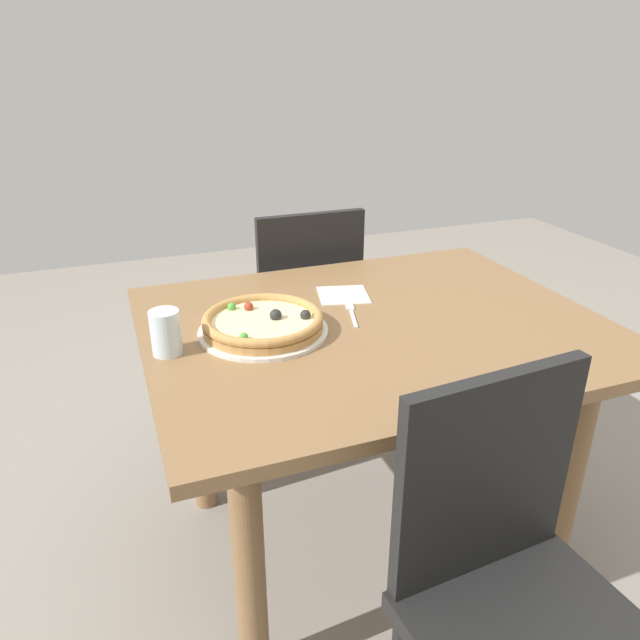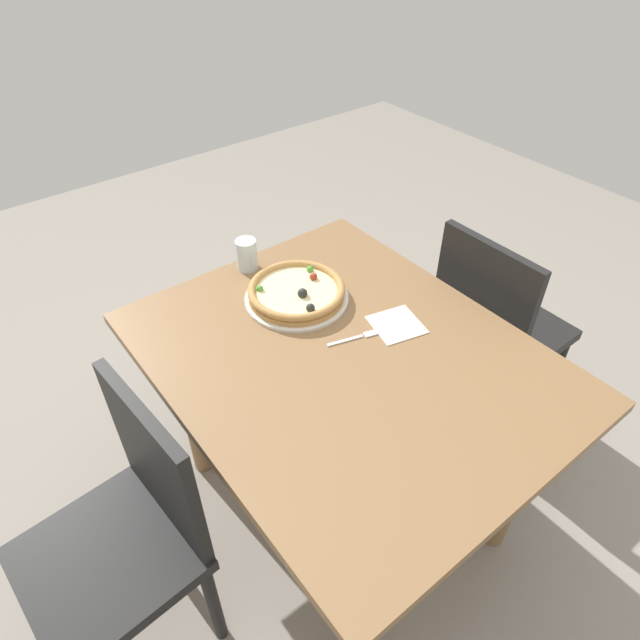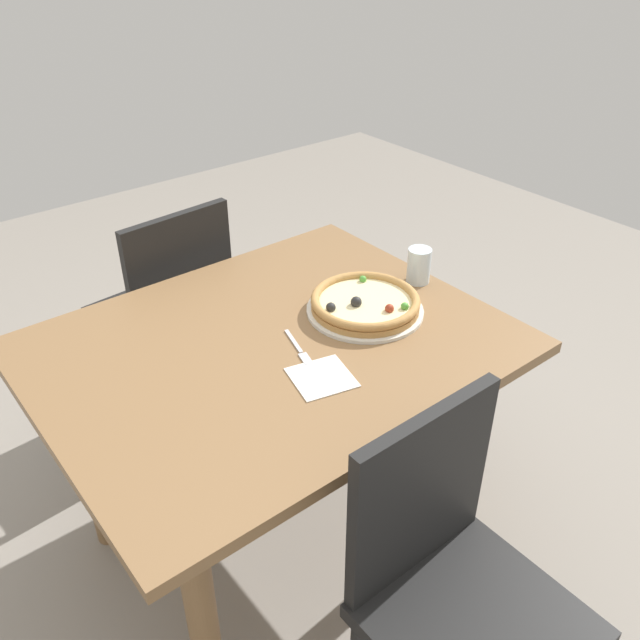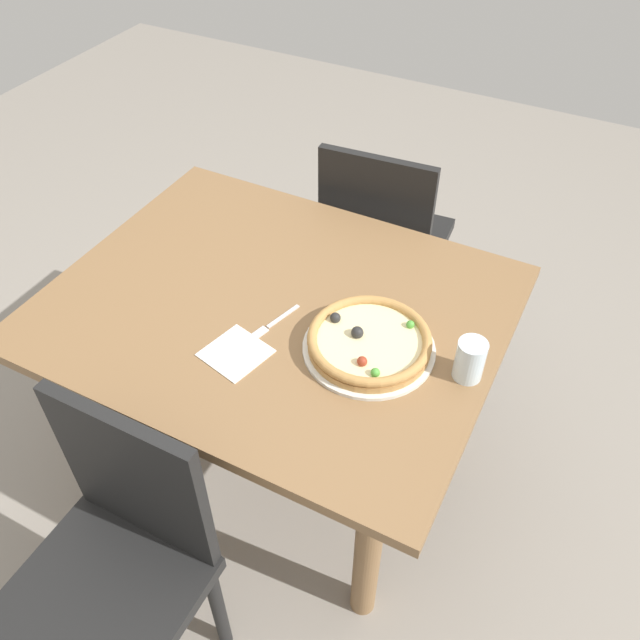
{
  "view_description": "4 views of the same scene",
  "coord_description": "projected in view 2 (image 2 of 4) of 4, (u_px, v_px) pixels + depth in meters",
  "views": [
    {
      "loc": [
        -0.62,
        -1.27,
        1.37
      ],
      "look_at": [
        -0.14,
        0.02,
        0.74
      ],
      "focal_mm": 33.46,
      "sensor_mm": 36.0,
      "label": 1
    },
    {
      "loc": [
        0.83,
        -0.73,
        1.79
      ],
      "look_at": [
        -0.14,
        0.02,
        0.74
      ],
      "focal_mm": 30.86,
      "sensor_mm": 36.0,
      "label": 2
    },
    {
      "loc": [
        0.78,
        1.18,
        1.69
      ],
      "look_at": [
        -0.14,
        0.02,
        0.74
      ],
      "focal_mm": 37.18,
      "sensor_mm": 36.0,
      "label": 3
    },
    {
      "loc": [
        -0.69,
        1.07,
        1.89
      ],
      "look_at": [
        -0.14,
        0.02,
        0.74
      ],
      "focal_mm": 36.76,
      "sensor_mm": 36.0,
      "label": 4
    }
  ],
  "objects": [
    {
      "name": "ground_plane",
      "position": [
        340.0,
        498.0,
        2.0
      ],
      "size": [
        6.0,
        6.0,
        0.0
      ],
      "primitive_type": "plane",
      "color": "gray"
    },
    {
      "name": "fork",
      "position": [
        359.0,
        337.0,
        1.58
      ],
      "size": [
        0.06,
        0.16,
        0.0
      ],
      "rotation": [
        0.0,
        0.0,
        1.29
      ],
      "color": "silver",
      "rests_on": "dining_table"
    },
    {
      "name": "drinking_glass",
      "position": [
        247.0,
        254.0,
        1.81
      ],
      "size": [
        0.07,
        0.07,
        0.11
      ],
      "primitive_type": "cylinder",
      "color": "silver",
      "rests_on": "dining_table"
    },
    {
      "name": "pizza",
      "position": [
        297.0,
        291.0,
        1.7
      ],
      "size": [
        0.3,
        0.3,
        0.05
      ],
      "color": "#B78447",
      "rests_on": "plate"
    },
    {
      "name": "dining_table",
      "position": [
        345.0,
        383.0,
        1.6
      ],
      "size": [
        1.17,
        0.94,
        0.72
      ],
      "color": "olive",
      "rests_on": "ground"
    },
    {
      "name": "plate",
      "position": [
        297.0,
        298.0,
        1.72
      ],
      "size": [
        0.32,
        0.32,
        0.01
      ],
      "primitive_type": "cylinder",
      "color": "silver",
      "rests_on": "dining_table"
    },
    {
      "name": "napkin",
      "position": [
        396.0,
        325.0,
        1.62
      ],
      "size": [
        0.17,
        0.17,
        0.0
      ],
      "primitive_type": "cube",
      "rotation": [
        0.0,
        0.0,
        -0.24
      ],
      "color": "white",
      "rests_on": "dining_table"
    },
    {
      "name": "chair_far",
      "position": [
        494.0,
        327.0,
        1.99
      ],
      "size": [
        0.4,
        0.4,
        0.88
      ],
      "rotation": [
        0.0,
        0.0,
        -0.0
      ],
      "color": "black",
      "rests_on": "ground"
    },
    {
      "name": "chair_near",
      "position": [
        127.0,
        534.0,
        1.38
      ],
      "size": [
        0.43,
        0.43,
        0.88
      ],
      "rotation": [
        0.0,
        0.0,
        3.22
      ],
      "color": "black",
      "rests_on": "ground"
    }
  ]
}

